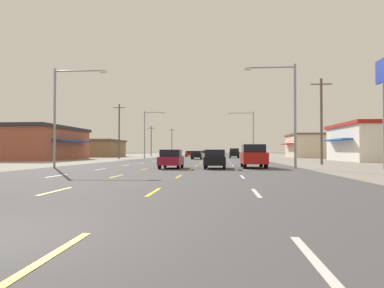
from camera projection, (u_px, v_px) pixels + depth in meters
The scene contains 25 objects.
ground_plane at pixel (200, 158), 71.26m from camera, with size 572.00×572.00×0.00m, color #4C4C4F.
lot_apron_left at pixel (79, 158), 73.20m from camera, with size 28.00×440.00×0.01m, color gray.
lot_apron_right at pixel (327, 158), 69.32m from camera, with size 28.00×440.00×0.01m, color gray.
lane_markings at pixel (207, 156), 109.64m from camera, with size 10.64×227.60×0.01m.
signal_span_wire at pixel (96, 27), 11.72m from camera, with size 27.69×0.52×9.16m.
hatchback_inner_right_nearest at pixel (215, 159), 29.01m from camera, with size 1.72×3.90×1.54m.
hatchback_center_turn_near at pixel (171, 159), 29.30m from camera, with size 1.72×3.90×1.54m.
suv_far_right_mid at pixel (253, 156), 30.39m from camera, with size 1.98×4.90×1.98m.
sedan_center_turn_midfar at pixel (197, 155), 62.08m from camera, with size 1.80×4.50×1.46m.
suv_far_right_far at pixel (234, 153), 74.53m from camera, with size 1.98×4.90×1.98m.
hatchback_center_turn_farther at pixel (204, 154), 88.18m from camera, with size 1.72×3.90×1.54m.
sedan_inner_left_farthest at pixel (189, 154), 90.40m from camera, with size 1.80×4.50×1.46m.
storefront_left_row_1 at pixel (31, 143), 59.25m from camera, with size 14.75×18.60×5.46m.
storefront_left_row_2 at pixel (98, 148), 88.37m from camera, with size 10.88×14.46×4.22m.
storefront_right_row_1 at pixel (383, 142), 50.59m from camera, with size 13.34×14.33×5.36m.
storefront_right_row_2 at pixel (318, 146), 78.08m from camera, with size 13.76×12.35×5.15m.
pole_sign_right_row_0 at pixel (384, 83), 27.90m from camera, with size 0.24×2.47×8.69m.
streetlight_left_row_0 at pixel (61, 109), 30.70m from camera, with size 4.62×0.26×8.55m.
streetlight_right_row_0 at pixel (289, 107), 29.19m from camera, with size 4.23×0.26×8.55m.
streetlight_left_row_1 at pixel (147, 131), 67.29m from camera, with size 3.91×0.26×8.97m.
streetlight_right_row_1 at pixel (250, 131), 65.77m from camera, with size 4.80×0.26×8.68m.
utility_pole_right_row_0 at pixel (321, 120), 37.66m from camera, with size 2.20×0.26×9.09m.
utility_pole_left_row_1 at pixel (119, 131), 65.11m from camera, with size 2.20×0.26×9.95m.
utility_pole_left_row_2 at pixel (151, 140), 102.50m from camera, with size 2.20×0.26×8.59m.
utility_pole_left_row_3 at pixel (172, 141), 133.56m from camera, with size 2.20×0.26×9.88m.
Camera 1 is at (4.03, -5.21, 1.42)m, focal length 33.47 mm.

